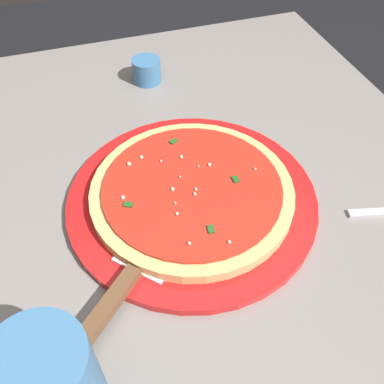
{
  "coord_description": "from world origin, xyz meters",
  "views": [
    {
      "loc": [
        0.35,
        -0.16,
        1.18
      ],
      "look_at": [
        -0.02,
        -0.04,
        0.75
      ],
      "focal_mm": 40.07,
      "sensor_mm": 36.0,
      "label": 1
    }
  ],
  "objects_px": {
    "pizza": "(192,191)",
    "serving_plate": "(192,199)",
    "cup_small_sauce": "(147,70)",
    "pizza_server": "(123,287)"
  },
  "relations": [
    {
      "from": "pizza",
      "to": "serving_plate",
      "type": "bearing_deg",
      "value": 70.24
    },
    {
      "from": "cup_small_sauce",
      "to": "pizza_server",
      "type": "bearing_deg",
      "value": -17.45
    },
    {
      "from": "serving_plate",
      "to": "pizza_server",
      "type": "height_order",
      "value": "pizza_server"
    },
    {
      "from": "serving_plate",
      "to": "pizza_server",
      "type": "bearing_deg",
      "value": -46.64
    },
    {
      "from": "pizza_server",
      "to": "cup_small_sauce",
      "type": "bearing_deg",
      "value": 162.55
    },
    {
      "from": "pizza",
      "to": "pizza_server",
      "type": "bearing_deg",
      "value": -46.63
    },
    {
      "from": "pizza",
      "to": "pizza_server",
      "type": "xyz_separation_m",
      "value": [
        0.11,
        -0.12,
        -0.0
      ]
    },
    {
      "from": "cup_small_sauce",
      "to": "pizza",
      "type": "bearing_deg",
      "value": -2.54
    },
    {
      "from": "serving_plate",
      "to": "pizza_server",
      "type": "xyz_separation_m",
      "value": [
        0.11,
        -0.12,
        0.01
      ]
    },
    {
      "from": "serving_plate",
      "to": "pizza_server",
      "type": "relative_size",
      "value": 1.8
    }
  ]
}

